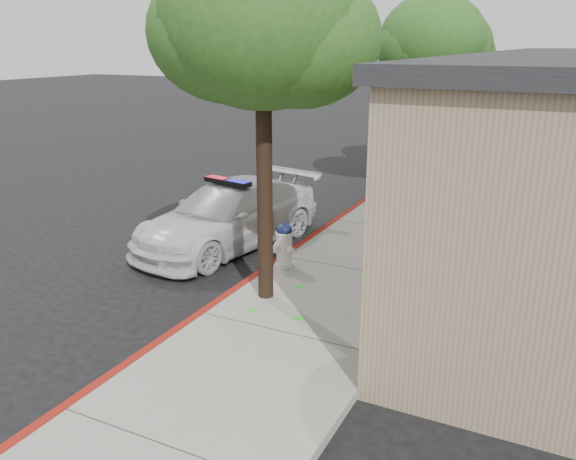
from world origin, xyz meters
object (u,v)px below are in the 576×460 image
(street_tree_near, at_px, (263,27))
(street_tree_far, at_px, (449,50))
(fire_hydrant, at_px, (284,245))
(police_car, at_px, (229,215))
(street_tree_mid, at_px, (433,45))

(street_tree_near, bearing_deg, street_tree_far, 88.01)
(street_tree_near, relative_size, street_tree_far, 1.12)
(street_tree_far, bearing_deg, street_tree_near, -91.99)
(fire_hydrant, relative_size, street_tree_far, 0.17)
(fire_hydrant, distance_m, street_tree_near, 4.33)
(police_car, xyz_separation_m, street_tree_near, (2.27, -2.41, 3.96))
(police_car, relative_size, street_tree_mid, 0.94)
(fire_hydrant, bearing_deg, street_tree_near, -51.88)
(police_car, bearing_deg, street_tree_mid, 76.17)
(fire_hydrant, height_order, street_tree_mid, street_tree_mid)
(street_tree_mid, bearing_deg, street_tree_near, -94.15)
(street_tree_far, bearing_deg, police_car, -105.85)
(police_car, height_order, street_tree_mid, street_tree_mid)
(fire_hydrant, xyz_separation_m, street_tree_near, (0.36, -1.43, 4.07))
(police_car, bearing_deg, street_tree_near, -35.68)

